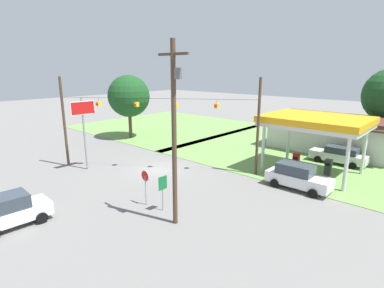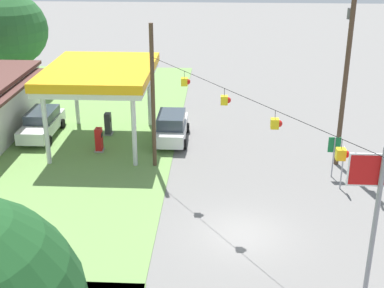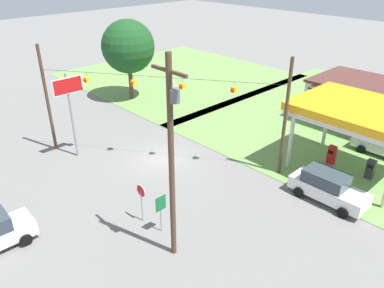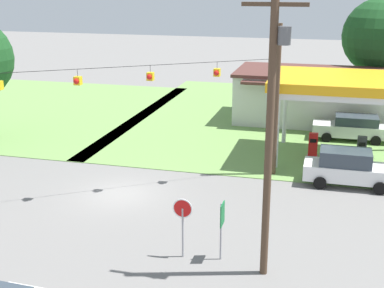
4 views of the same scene
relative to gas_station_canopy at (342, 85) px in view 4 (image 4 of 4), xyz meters
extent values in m
plane|color=slate|center=(-10.83, -8.78, -4.64)|extent=(160.00, 160.00, 0.00)
cube|color=#6B934C|center=(2.00, 9.26, -4.62)|extent=(36.00, 28.00, 0.04)
cube|color=#6B934C|center=(-26.83, 7.22, -4.62)|extent=(24.00, 24.00, 0.04)
cube|color=silver|center=(0.00, 0.00, -0.21)|extent=(8.18, 6.43, 0.35)
cube|color=orange|center=(0.00, 0.00, 0.24)|extent=(8.38, 6.63, 0.55)
cylinder|color=silver|center=(-3.49, -2.62, -2.51)|extent=(0.28, 0.28, 4.25)
cylinder|color=silver|center=(-3.49, 2.62, -2.51)|extent=(0.28, 0.28, 4.25)
cube|color=silver|center=(-0.77, 9.26, -2.78)|extent=(13.91, 6.53, 3.72)
cube|color=#512D28|center=(-0.77, 9.26, -0.79)|extent=(14.21, 6.83, 0.24)
cube|color=#512D28|center=(-0.77, 5.65, -1.16)|extent=(12.52, 0.70, 0.20)
cube|color=gray|center=(-1.45, 0.00, -4.58)|extent=(0.71, 0.56, 0.12)
cube|color=red|center=(-1.45, 0.00, -3.80)|extent=(0.55, 0.40, 1.43)
cube|color=black|center=(-1.45, -0.21, -3.51)|extent=(0.39, 0.03, 0.24)
cube|color=gray|center=(1.45, 0.00, -4.58)|extent=(0.71, 0.56, 0.12)
cube|color=#333338|center=(1.45, 0.00, -3.80)|extent=(0.55, 0.40, 1.43)
cube|color=black|center=(1.45, -0.21, -3.51)|extent=(0.39, 0.03, 0.24)
cube|color=white|center=(0.69, -4.44, -3.88)|extent=(4.88, 1.86, 0.83)
cube|color=#333D47|center=(0.40, -4.44, -3.07)|extent=(2.68, 1.71, 0.80)
cylinder|color=black|center=(2.20, -3.50, -4.30)|extent=(0.68, 0.22, 0.68)
cylinder|color=black|center=(2.20, -5.39, -4.30)|extent=(0.68, 0.22, 0.68)
cylinder|color=black|center=(-0.82, -3.49, -4.30)|extent=(0.68, 0.22, 0.68)
cylinder|color=black|center=(-0.82, -5.38, -4.30)|extent=(0.68, 0.22, 0.68)
cube|color=white|center=(0.93, 4.44, -3.90)|extent=(5.18, 1.88, 0.80)
cube|color=#333D47|center=(1.24, 4.44, -3.19)|extent=(2.85, 1.72, 0.62)
cylinder|color=black|center=(-0.67, 3.49, -4.30)|extent=(0.68, 0.22, 0.68)
cylinder|color=black|center=(-0.68, 5.38, -4.30)|extent=(0.68, 0.22, 0.68)
cylinder|color=black|center=(2.53, 3.50, -4.30)|extent=(0.68, 0.22, 0.68)
cylinder|color=black|center=(2.52, 5.39, -4.30)|extent=(0.68, 0.22, 0.68)
cylinder|color=#99999E|center=(-5.89, -14.24, -3.59)|extent=(0.08, 0.08, 2.10)
cylinder|color=white|center=(-5.89, -14.24, -2.54)|extent=(0.80, 0.03, 0.80)
cylinder|color=red|center=(-5.89, -14.24, -2.54)|extent=(0.70, 0.03, 0.70)
cylinder|color=gray|center=(-4.39, -14.06, -3.44)|extent=(0.07, 0.07, 2.40)
cube|color=#146B33|center=(-4.34, -14.06, -2.69)|extent=(0.04, 0.70, 0.90)
cylinder|color=#4C3828|center=(-2.60, -14.67, 0.70)|extent=(0.28, 0.28, 10.68)
cube|color=#4C3828|center=(-2.60, -14.67, 5.24)|extent=(2.20, 0.14, 0.14)
cylinder|color=#59595B|center=(-2.25, -14.67, 4.24)|extent=(0.44, 0.44, 0.60)
cylinder|color=#4C3828|center=(-3.46, -3.78, -0.40)|extent=(0.24, 0.24, 8.47)
cylinder|color=black|center=(-10.83, -8.78, 1.97)|extent=(14.75, 10.02, 0.02)
cylinder|color=black|center=(-12.30, -9.78, 1.80)|extent=(0.02, 0.02, 0.35)
cube|color=yellow|center=(-12.30, -9.78, 1.42)|extent=(0.32, 0.32, 0.40)
sphere|color=red|center=(-12.30, -9.95, 1.42)|extent=(0.28, 0.28, 0.28)
cylinder|color=black|center=(-9.35, -7.78, 1.80)|extent=(0.02, 0.02, 0.35)
cube|color=yellow|center=(-9.35, -7.78, 1.42)|extent=(0.32, 0.32, 0.40)
sphere|color=red|center=(-9.35, -7.95, 1.42)|extent=(0.28, 0.28, 0.28)
cylinder|color=black|center=(-6.40, -5.78, 1.80)|extent=(0.02, 0.02, 0.35)
cube|color=yellow|center=(-6.40, -5.78, 1.42)|extent=(0.32, 0.32, 0.40)
sphere|color=red|center=(-6.40, -5.95, 1.42)|extent=(0.28, 0.28, 0.28)
cylinder|color=#4C3828|center=(3.05, 14.73, -2.81)|extent=(0.44, 0.44, 3.66)
sphere|color=#19471E|center=(3.05, 14.73, 1.55)|extent=(6.31, 6.31, 6.31)
camera|label=1|loc=(9.24, -26.24, 4.45)|focal=28.00mm
camera|label=2|loc=(-32.38, -7.57, 8.74)|focal=50.00mm
camera|label=3|loc=(9.03, -24.47, 9.57)|focal=35.00mm
camera|label=4|loc=(-0.65, -32.69, 5.99)|focal=50.00mm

